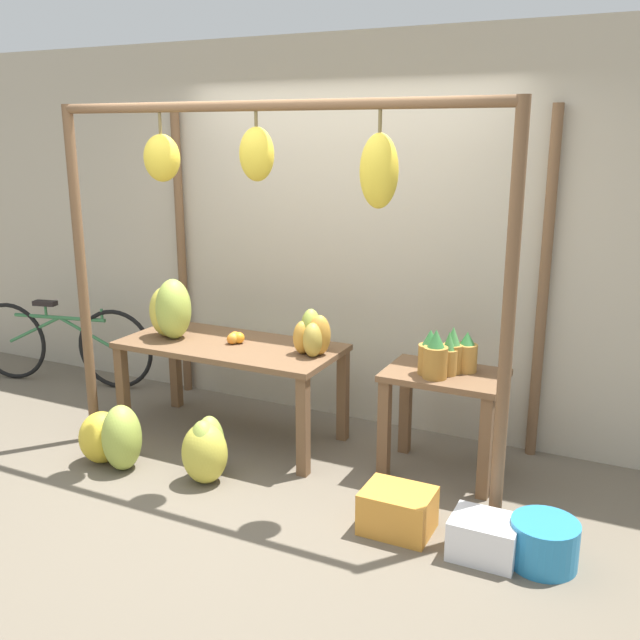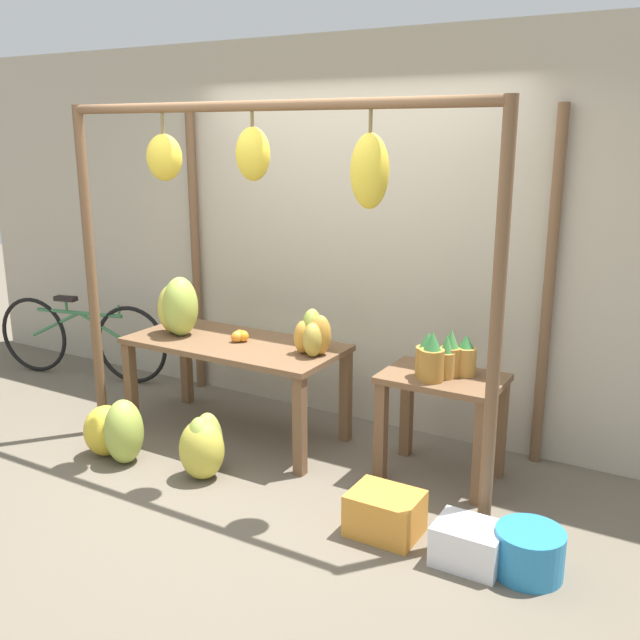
# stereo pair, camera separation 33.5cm
# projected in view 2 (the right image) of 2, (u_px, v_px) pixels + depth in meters

# --- Properties ---
(ground_plane) EXTENTS (20.00, 20.00, 0.00)m
(ground_plane) POSITION_uv_depth(u_px,v_px,m) (249.00, 487.00, 4.41)
(ground_plane) COLOR #665B4C
(shop_wall_back) EXTENTS (8.00, 0.08, 2.80)m
(shop_wall_back) POSITION_uv_depth(u_px,v_px,m) (354.00, 236.00, 5.20)
(shop_wall_back) COLOR #B2A893
(shop_wall_back) RESTS_ON ground_plane
(stall_awning) EXTENTS (2.93, 1.25, 2.30)m
(stall_awning) POSITION_uv_depth(u_px,v_px,m) (285.00, 219.00, 4.35)
(stall_awning) COLOR brown
(stall_awning) RESTS_ON ground_plane
(display_table_main) EXTENTS (1.56, 0.71, 0.70)m
(display_table_main) POSITION_uv_depth(u_px,v_px,m) (235.00, 355.00, 5.05)
(display_table_main) COLOR brown
(display_table_main) RESTS_ON ground_plane
(display_table_side) EXTENTS (0.74, 0.50, 0.68)m
(display_table_side) POSITION_uv_depth(u_px,v_px,m) (442.00, 402.00, 4.42)
(display_table_side) COLOR brown
(display_table_side) RESTS_ON ground_plane
(banana_pile_on_table) EXTENTS (0.36, 0.32, 0.43)m
(banana_pile_on_table) POSITION_uv_depth(u_px,v_px,m) (178.00, 308.00, 5.14)
(banana_pile_on_table) COLOR #9EB247
(banana_pile_on_table) RESTS_ON display_table_main
(orange_pile) EXTENTS (0.12, 0.12, 0.08)m
(orange_pile) POSITION_uv_depth(u_px,v_px,m) (239.00, 336.00, 5.01)
(orange_pile) COLOR orange
(orange_pile) RESTS_ON display_table_main
(pineapple_cluster) EXTENTS (0.33, 0.34, 0.31)m
(pineapple_cluster) POSITION_uv_depth(u_px,v_px,m) (442.00, 358.00, 4.31)
(pineapple_cluster) COLOR #A3702D
(pineapple_cluster) RESTS_ON display_table_side
(banana_pile_ground_left) EXTENTS (0.56, 0.40, 0.44)m
(banana_pile_ground_left) POSITION_uv_depth(u_px,v_px,m) (115.00, 431.00, 4.76)
(banana_pile_ground_left) COLOR #9EB247
(banana_pile_ground_left) RESTS_ON ground_plane
(banana_pile_ground_right) EXTENTS (0.36, 0.37, 0.42)m
(banana_pile_ground_right) POSITION_uv_depth(u_px,v_px,m) (202.00, 449.00, 4.50)
(banana_pile_ground_right) COLOR gold
(banana_pile_ground_right) RESTS_ON ground_plane
(fruit_crate_white) EXTENTS (0.38, 0.30, 0.24)m
(fruit_crate_white) POSITION_uv_depth(u_px,v_px,m) (385.00, 513.00, 3.88)
(fruit_crate_white) COLOR orange
(fruit_crate_white) RESTS_ON ground_plane
(blue_bucket) EXTENTS (0.34, 0.34, 0.24)m
(blue_bucket) POSITION_uv_depth(u_px,v_px,m) (529.00, 552.00, 3.52)
(blue_bucket) COLOR teal
(blue_bucket) RESTS_ON ground_plane
(parked_bicycle) EXTENTS (1.68, 0.40, 0.73)m
(parked_bicycle) POSITION_uv_depth(u_px,v_px,m) (81.00, 338.00, 6.32)
(parked_bicycle) COLOR black
(parked_bicycle) RESTS_ON ground_plane
(papaya_pile) EXTENTS (0.29, 0.27, 0.30)m
(papaya_pile) POSITION_uv_depth(u_px,v_px,m) (313.00, 335.00, 4.71)
(papaya_pile) COLOR #93A33D
(papaya_pile) RESTS_ON display_table_main
(fruit_crate_purple) EXTENTS (0.34, 0.27, 0.22)m
(fruit_crate_purple) POSITION_uv_depth(u_px,v_px,m) (469.00, 544.00, 3.61)
(fruit_crate_purple) COLOR silver
(fruit_crate_purple) RESTS_ON ground_plane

